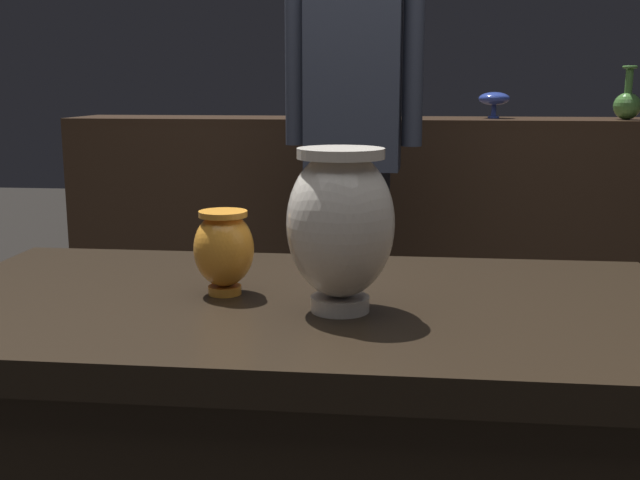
% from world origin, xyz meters
% --- Properties ---
extents(back_display_shelf, '(2.60, 0.40, 0.99)m').
position_xyz_m(back_display_shelf, '(0.00, 2.20, 0.49)').
color(back_display_shelf, '#382619').
rests_on(back_display_shelf, ground_plane).
extents(vase_centerpiece, '(0.16, 0.16, 0.24)m').
position_xyz_m(vase_centerpiece, '(0.07, -0.06, 0.93)').
color(vase_centerpiece, silver).
rests_on(vase_centerpiece, display_plinth).
extents(vase_tall_behind, '(0.10, 0.10, 0.13)m').
position_xyz_m(vase_tall_behind, '(-0.12, 0.01, 0.87)').
color(vase_tall_behind, orange).
rests_on(vase_tall_behind, display_plinth).
extents(shelf_vase_far_right, '(0.11, 0.11, 0.21)m').
position_xyz_m(shelf_vase_far_right, '(1.04, 2.13, 1.06)').
color(shelf_vase_far_right, '#477A38').
rests_on(shelf_vase_far_right, back_display_shelf).
extents(shelf_vase_right, '(0.13, 0.13, 0.11)m').
position_xyz_m(shelf_vase_right, '(0.52, 2.22, 1.07)').
color(shelf_vase_right, '#2D429E').
rests_on(shelf_vase_right, back_display_shelf).
extents(visitor_center_back, '(0.47, 0.20, 1.70)m').
position_xyz_m(visitor_center_back, '(-0.03, 1.51, 1.01)').
color(visitor_center_back, '#232328').
rests_on(visitor_center_back, ground_plane).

